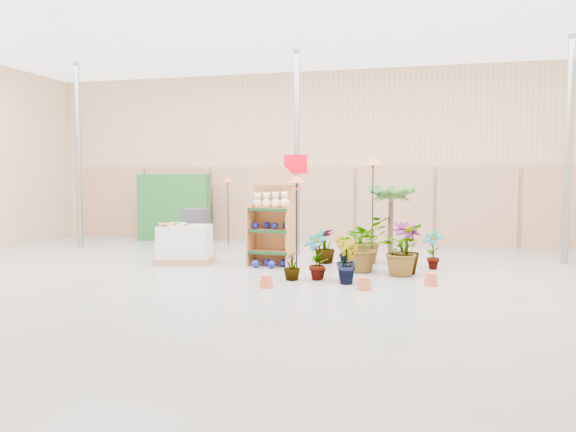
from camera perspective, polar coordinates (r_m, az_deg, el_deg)
name	(u,v)px	position (r m, az deg, el deg)	size (l,w,h in m)	color
room	(263,149)	(9.96, -2.52, 6.78)	(15.20, 12.10, 4.70)	slate
display_shelf	(272,219)	(11.03, -1.59, -0.28)	(0.87, 0.60, 1.98)	#B07543
teddy_bears	(272,201)	(10.91, -1.59, 1.52)	(0.73, 0.19, 0.31)	beige
gazing_balls_shelf	(271,226)	(10.94, -1.74, -0.98)	(0.73, 0.25, 0.14)	navy
gazing_balls_floor	(269,263)	(10.78, -1.90, -4.83)	(0.63, 0.39, 0.15)	navy
pallet_stack	(185,244)	(11.46, -10.43, -2.83)	(1.22, 1.08, 0.79)	#A27657
charcoal_planters	(195,230)	(13.12, -9.38, -1.43)	(0.50, 0.50, 1.00)	#29282C
trellis_stock	(173,208)	(15.36, -11.56, 0.82)	(2.00, 0.30, 1.80)	#1E5B25
offer_sign	(296,184)	(11.93, 0.80, 3.23)	(0.50, 0.08, 2.20)	gray
bird_table_front	(297,182)	(9.88, 0.89, 3.45)	(0.34, 0.34, 1.76)	black
bird_table_right	(373,165)	(10.58, 8.64, 5.11)	(0.34, 0.34, 2.09)	black
bird_table_back	(228,181)	(14.14, -6.14, 3.51)	(0.34, 0.34, 1.74)	black
palm	(391,193)	(11.32, 10.42, 2.34)	(0.70, 0.70, 1.67)	#4D3B2A
potted_plant_0	(316,255)	(9.44, 2.86, -3.95)	(0.45, 0.30, 0.85)	#346524
potted_plant_1	(346,259)	(9.47, 5.87, -4.41)	(0.38, 0.31, 0.70)	#346524
potted_plant_2	(360,246)	(10.33, 7.37, -3.08)	(0.83, 0.72, 0.93)	#346524
potted_plant_3	(405,248)	(10.24, 11.83, -3.20)	(0.52, 0.52, 0.93)	#346524
potted_plant_4	(433,249)	(10.88, 14.47, -3.28)	(0.40, 0.27, 0.75)	#346524
potted_plant_5	(344,252)	(10.72, 5.74, -3.65)	(0.34, 0.27, 0.61)	#346524
potted_plant_6	(367,239)	(11.39, 8.01, -2.37)	(0.85, 0.74, 0.95)	#346524
potted_plant_7	(292,265)	(9.43, 0.40, -5.05)	(0.28, 0.28, 0.49)	#346524
potted_plant_8	(319,258)	(9.52, 3.20, -4.29)	(0.38, 0.26, 0.72)	#346524
potted_plant_9	(348,263)	(9.14, 6.17, -4.81)	(0.37, 0.30, 0.67)	#346524
potted_plant_10	(400,250)	(10.04, 11.34, -3.39)	(0.81, 0.70, 0.90)	#346524
potted_plant_11	(325,246)	(11.28, 3.81, -3.06)	(0.39, 0.39, 0.69)	#346524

